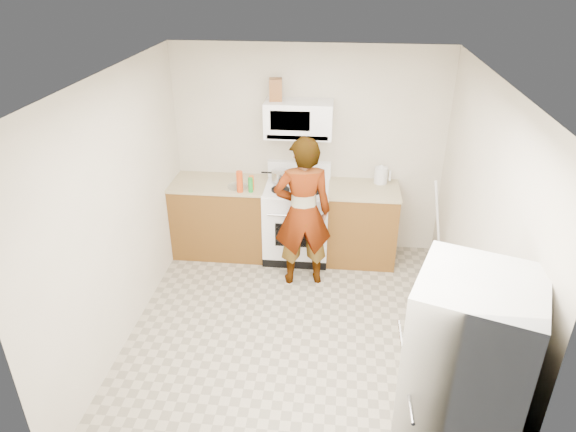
# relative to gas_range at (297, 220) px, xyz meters

# --- Properties ---
(floor) EXTENTS (3.60, 3.60, 0.00)m
(floor) POSITION_rel_gas_range_xyz_m (0.10, -1.48, -0.49)
(floor) COLOR gray
(floor) RESTS_ON ground
(back_wall) EXTENTS (3.20, 0.02, 2.50)m
(back_wall) POSITION_rel_gas_range_xyz_m (0.10, 0.31, 0.76)
(back_wall) COLOR beige
(back_wall) RESTS_ON floor
(right_wall) EXTENTS (0.02, 3.60, 2.50)m
(right_wall) POSITION_rel_gas_range_xyz_m (1.69, -1.48, 0.76)
(right_wall) COLOR beige
(right_wall) RESTS_ON floor
(cabinet_left) EXTENTS (1.12, 0.62, 0.90)m
(cabinet_left) POSITION_rel_gas_range_xyz_m (-0.94, 0.01, -0.04)
(cabinet_left) COLOR brown
(cabinet_left) RESTS_ON floor
(counter_left) EXTENTS (1.14, 0.64, 0.03)m
(counter_left) POSITION_rel_gas_range_xyz_m (-0.94, 0.01, 0.43)
(counter_left) COLOR tan
(counter_left) RESTS_ON cabinet_left
(cabinet_right) EXTENTS (0.80, 0.62, 0.90)m
(cabinet_right) POSITION_rel_gas_range_xyz_m (0.78, 0.01, -0.04)
(cabinet_right) COLOR brown
(cabinet_right) RESTS_ON floor
(counter_right) EXTENTS (0.82, 0.64, 0.03)m
(counter_right) POSITION_rel_gas_range_xyz_m (0.78, 0.01, 0.43)
(counter_right) COLOR tan
(counter_right) RESTS_ON cabinet_right
(gas_range) EXTENTS (0.76, 0.65, 1.13)m
(gas_range) POSITION_rel_gas_range_xyz_m (0.00, 0.00, 0.00)
(gas_range) COLOR white
(gas_range) RESTS_ON floor
(microwave) EXTENTS (0.76, 0.38, 0.40)m
(microwave) POSITION_rel_gas_range_xyz_m (0.00, 0.13, 1.21)
(microwave) COLOR white
(microwave) RESTS_ON back_wall
(person) EXTENTS (0.70, 0.53, 1.73)m
(person) POSITION_rel_gas_range_xyz_m (0.11, -0.56, 0.38)
(person) COLOR tan
(person) RESTS_ON floor
(fridge) EXTENTS (0.89, 0.89, 1.70)m
(fridge) POSITION_rel_gas_range_xyz_m (1.32, -2.97, 0.36)
(fridge) COLOR white
(fridge) RESTS_ON floor
(kettle) EXTENTS (0.18, 0.18, 0.19)m
(kettle) POSITION_rel_gas_range_xyz_m (0.97, 0.19, 0.54)
(kettle) COLOR silver
(kettle) RESTS_ON counter_right
(jug) EXTENTS (0.16, 0.16, 0.24)m
(jug) POSITION_rel_gas_range_xyz_m (-0.26, 0.14, 1.53)
(jug) COLOR brown
(jug) RESTS_ON microwave
(saucepan) EXTENTS (0.26, 0.26, 0.11)m
(saucepan) POSITION_rel_gas_range_xyz_m (-0.21, 0.09, 0.53)
(saucepan) COLOR silver
(saucepan) RESTS_ON gas_range
(tray) EXTENTS (0.28, 0.22, 0.05)m
(tray) POSITION_rel_gas_range_xyz_m (0.08, -0.05, 0.47)
(tray) COLOR white
(tray) RESTS_ON gas_range
(bottle_spray) EXTENTS (0.10, 0.10, 0.25)m
(bottle_spray) POSITION_rel_gas_range_xyz_m (-0.63, -0.24, 0.57)
(bottle_spray) COLOR #BB380E
(bottle_spray) RESTS_ON counter_left
(bottle_hot_sauce) EXTENTS (0.07, 0.07, 0.17)m
(bottle_hot_sauce) POSITION_rel_gas_range_xyz_m (-0.51, -0.17, 0.53)
(bottle_hot_sauce) COLOR #DF5C18
(bottle_hot_sauce) RESTS_ON counter_left
(bottle_green_cap) EXTENTS (0.06, 0.06, 0.17)m
(bottle_green_cap) POSITION_rel_gas_range_xyz_m (-0.51, -0.23, 0.54)
(bottle_green_cap) COLOR #178229
(bottle_green_cap) RESTS_ON counter_left
(pot_lid) EXTENTS (0.25, 0.25, 0.01)m
(pot_lid) POSITION_rel_gas_range_xyz_m (-0.69, -0.11, 0.46)
(pot_lid) COLOR silver
(pot_lid) RESTS_ON counter_left
(broom) EXTENTS (0.26, 0.13, 1.23)m
(broom) POSITION_rel_gas_range_xyz_m (1.61, -0.36, 0.14)
(broom) COLOR silver
(broom) RESTS_ON floor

